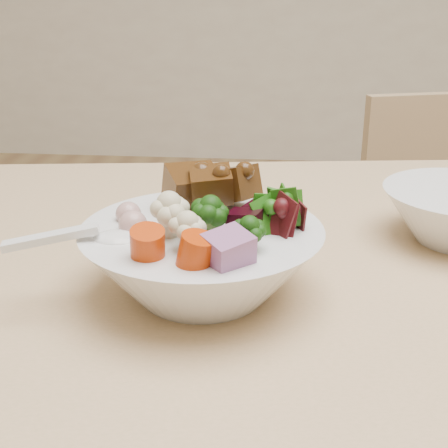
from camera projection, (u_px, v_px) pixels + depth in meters
The scene contains 2 objects.
food_bowl at pixel (204, 255), 0.54m from camera, with size 0.21×0.21×0.11m.
soup_spoon at pixel (100, 239), 0.51m from camera, with size 0.11×0.05×0.02m.
Camera 1 is at (-0.40, -0.60, 1.01)m, focal length 50.00 mm.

